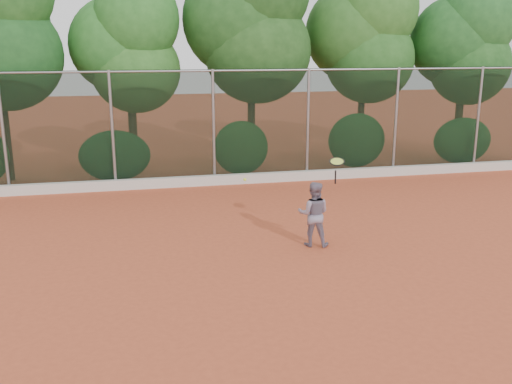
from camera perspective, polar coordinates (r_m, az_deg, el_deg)
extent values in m
plane|color=#BB4D2C|center=(11.28, 1.10, -7.42)|extent=(80.00, 80.00, 0.00)
cube|color=beige|center=(17.63, -4.08, 1.20)|extent=(24.00, 0.20, 0.30)
imported|color=gray|center=(12.24, 5.78, -2.21)|extent=(0.83, 0.73, 1.41)
cube|color=black|center=(17.51, -4.26, 6.43)|extent=(24.00, 0.01, 3.50)
cylinder|color=gray|center=(17.35, -4.37, 12.00)|extent=(24.00, 0.06, 0.06)
cylinder|color=gray|center=(17.69, -23.95, 5.31)|extent=(0.09, 0.09, 3.50)
cylinder|color=gray|center=(17.35, -14.17, 5.95)|extent=(0.09, 0.09, 3.50)
cylinder|color=gray|center=(17.51, -4.26, 6.43)|extent=(0.09, 0.09, 3.50)
cylinder|color=gray|center=(18.18, 5.20, 6.72)|extent=(0.09, 0.09, 3.50)
cylinder|color=gray|center=(19.29, 13.79, 6.81)|extent=(0.09, 0.09, 3.50)
cylinder|color=gray|center=(20.78, 21.30, 6.77)|extent=(0.09, 0.09, 3.50)
cylinder|color=#3C2417|center=(19.64, -23.68, 5.25)|extent=(0.24, 0.24, 2.90)
ellipsoid|color=#266426|center=(19.31, -23.89, 12.43)|extent=(3.50, 2.90, 3.40)
cylinder|color=#452E1A|center=(19.69, -12.17, 5.44)|extent=(0.28, 0.28, 2.40)
ellipsoid|color=#2B6121|center=(19.38, -11.91, 11.86)|extent=(2.90, 2.40, 2.80)
ellipsoid|color=#246121|center=(19.66, -13.55, 14.14)|extent=(3.20, 2.70, 3.10)
ellipsoid|color=#225F20|center=(19.18, -11.85, 16.62)|extent=(2.70, 2.30, 2.90)
cylinder|color=#422B19|center=(19.77, -0.47, 6.68)|extent=(0.26, 0.26, 3.00)
ellipsoid|color=#306325|center=(19.53, 0.17, 13.94)|extent=(3.60, 3.00, 3.50)
ellipsoid|color=#2D6727|center=(19.74, -1.51, 16.85)|extent=(3.90, 3.20, 3.80)
cylinder|color=#442B1A|center=(21.21, 10.39, 6.57)|extent=(0.24, 0.24, 2.70)
ellipsoid|color=#21521C|center=(21.00, 11.32, 12.90)|extent=(3.20, 2.70, 3.10)
ellipsoid|color=#23531C|center=(21.08, 9.81, 15.42)|extent=(3.50, 2.90, 3.40)
ellipsoid|color=#265A1E|center=(20.98, 11.93, 17.52)|extent=(3.00, 2.50, 3.10)
cylinder|color=#402E18|center=(22.56, 19.53, 6.19)|extent=(0.28, 0.28, 2.50)
ellipsoid|color=#2F6B29|center=(22.40, 20.61, 11.84)|extent=(3.00, 2.50, 2.90)
ellipsoid|color=#296928|center=(22.38, 19.26, 14.01)|extent=(3.30, 2.80, 3.20)
ellipsoid|color=#2B732D|center=(22.37, 21.35, 15.89)|extent=(2.80, 2.40, 3.00)
ellipsoid|color=#245E24|center=(18.28, -13.93, 3.53)|extent=(2.20, 1.16, 1.60)
ellipsoid|color=#32712B|center=(18.58, -1.51, 4.44)|extent=(1.80, 1.04, 1.76)
ellipsoid|color=#2D6E29|center=(19.71, 10.03, 5.11)|extent=(2.00, 1.10, 1.84)
ellipsoid|color=#31752C|center=(21.56, 19.93, 4.86)|extent=(2.16, 1.12, 1.64)
cylinder|color=black|center=(12.12, 7.95, 1.48)|extent=(0.09, 0.15, 0.32)
torus|color=black|center=(11.99, 8.10, 3.05)|extent=(0.41, 0.40, 0.14)
cylinder|color=#C0D83F|center=(11.99, 8.10, 3.05)|extent=(0.35, 0.34, 0.10)
sphere|color=#D4ED35|center=(11.11, -1.12, 1.26)|extent=(0.06, 0.06, 0.06)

